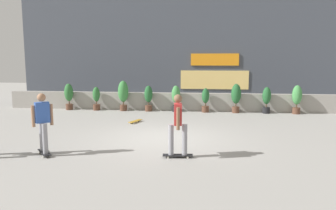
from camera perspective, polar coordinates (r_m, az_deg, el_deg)
ground_plane at (r=10.86m, az=-0.92°, el=-5.80°), size 48.00×48.00×0.00m
planter_wall at (r=16.66m, az=1.80°, el=0.60°), size 18.00×0.40×0.90m
building_backdrop at (r=20.52m, az=2.81°, el=9.81°), size 20.00×2.08×6.50m
potted_plant_0 at (r=17.60m, az=-17.07°, el=1.71°), size 0.45×0.45×1.37m
potted_plant_1 at (r=17.07m, az=-12.51°, el=1.25°), size 0.37×0.37×1.21m
potted_plant_2 at (r=16.63m, az=-7.90°, el=2.06°), size 0.53×0.53×1.53m
potted_plant_3 at (r=16.37m, az=-3.46°, el=1.41°), size 0.41×0.41×1.30m
potted_plant_4 at (r=16.18m, az=1.40°, el=1.40°), size 0.42×0.42×1.31m
potted_plant_5 at (r=16.13m, az=6.63°, el=0.96°), size 0.36×0.36×1.19m
potted_plant_6 at (r=16.17m, az=11.90°, el=1.53°), size 0.48×0.48×1.43m
potted_plant_7 at (r=16.39m, az=16.98°, el=1.04°), size 0.41×0.41×1.28m
potted_plant_8 at (r=16.69m, az=21.76°, el=1.22°), size 0.46×0.46×1.38m
skater_by_wall_left at (r=8.52m, az=1.75°, el=-3.17°), size 0.82×0.56×1.70m
skater_far_right at (r=9.41m, az=-21.21°, el=-2.64°), size 0.67×0.74×1.70m
skateboard_near_camera at (r=13.51m, az=-5.77°, el=-2.83°), size 0.46×0.82×0.08m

